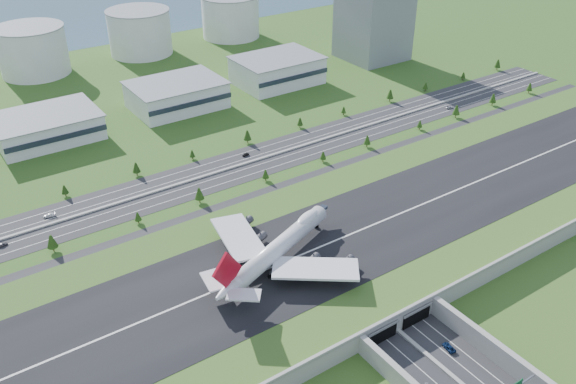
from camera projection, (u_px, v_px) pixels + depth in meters
ground at (318, 263)px, 261.59m from camera, size 1200.00×1200.00×0.00m
airfield_deck at (318, 256)px, 259.41m from camera, size 520.00×100.00×9.20m
north_expressway at (212, 174)px, 328.85m from camera, size 560.00×36.00×0.12m
tree_row at (239, 160)px, 333.06m from camera, size 508.26×48.75×8.49m
hangar_mid_a at (47, 127)px, 363.25m from camera, size 58.00×42.00×15.00m
hangar_mid_b at (177, 95)px, 403.91m from camera, size 58.00×42.00×17.00m
hangar_mid_c at (277, 70)px, 442.15m from camera, size 58.00×42.00×19.00m
office_tower at (373, 24)px, 482.46m from camera, size 46.00×46.00×55.00m
fuel_tank_b at (33, 51)px, 455.22m from camera, size 50.00×50.00×35.00m
fuel_tank_c at (140, 32)px, 496.40m from camera, size 50.00×50.00×35.00m
fuel_tank_d at (231, 17)px, 537.57m from camera, size 50.00×50.00×35.00m
bay_water at (27, 17)px, 601.56m from camera, size 1200.00×260.00×0.06m
boeing_747 at (278, 248)px, 246.17m from camera, size 74.31×68.90×24.18m
car_2 at (449, 347)px, 218.01m from camera, size 3.47×6.01×1.57m
car_4 at (3, 244)px, 271.94m from camera, size 4.57×2.26×1.50m
car_5 at (246, 155)px, 346.80m from camera, size 4.49×2.51×1.40m
car_6 at (450, 107)px, 405.57m from camera, size 6.03×4.09×1.53m
car_7 at (49, 215)px, 292.40m from camera, size 6.19×3.85×1.67m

